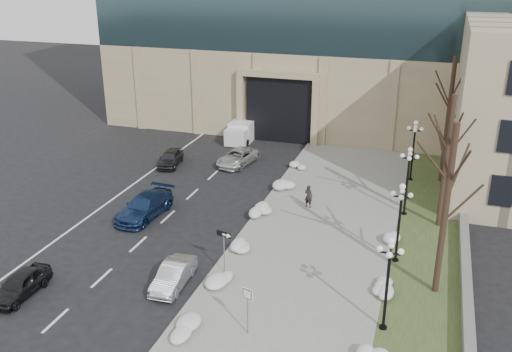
# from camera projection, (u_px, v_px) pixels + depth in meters

# --- Properties ---
(sidewalk) EXTENTS (9.00, 40.00, 0.12)m
(sidewalk) POSITION_uv_depth(u_px,v_px,m) (317.00, 237.00, 34.67)
(sidewalk) COLOR gray
(sidewalk) RESTS_ON ground
(curb) EXTENTS (0.30, 40.00, 0.14)m
(curb) POSITION_uv_depth(u_px,v_px,m) (247.00, 227.00, 35.94)
(curb) COLOR gray
(curb) RESTS_ON ground
(grass_strip) EXTENTS (4.00, 40.00, 0.10)m
(grass_strip) POSITION_uv_depth(u_px,v_px,m) (428.00, 254.00, 32.83)
(grass_strip) COLOR #344321
(grass_strip) RESTS_ON ground
(stone_wall) EXTENTS (0.50, 30.00, 0.70)m
(stone_wall) POSITION_uv_depth(u_px,v_px,m) (464.00, 238.00, 33.93)
(stone_wall) COLOR slate
(stone_wall) RESTS_ON ground
(car_a) EXTENTS (1.50, 3.68, 1.25)m
(car_a) POSITION_uv_depth(u_px,v_px,m) (20.00, 284.00, 28.68)
(car_a) COLOR black
(car_a) RESTS_ON ground
(car_b) EXTENTS (1.48, 3.77, 1.22)m
(car_b) POSITION_uv_depth(u_px,v_px,m) (173.00, 275.00, 29.54)
(car_b) COLOR #B0B2B8
(car_b) RESTS_ON ground
(car_c) EXTENTS (2.43, 5.20, 1.47)m
(car_c) POSITION_uv_depth(u_px,v_px,m) (145.00, 206.00, 37.33)
(car_c) COLOR navy
(car_c) RESTS_ON ground
(car_d) EXTENTS (2.88, 4.80, 1.25)m
(car_d) POSITION_uv_depth(u_px,v_px,m) (238.00, 157.00, 46.70)
(car_d) COLOR silver
(car_d) RESTS_ON ground
(car_e) EXTENTS (2.16, 3.96, 1.28)m
(car_e) POSITION_uv_depth(u_px,v_px,m) (170.00, 158.00, 46.52)
(car_e) COLOR #292A2E
(car_e) RESTS_ON ground
(pedestrian) EXTENTS (0.66, 0.52, 1.60)m
(pedestrian) POSITION_uv_depth(u_px,v_px,m) (309.00, 196.00, 38.43)
(pedestrian) COLOR black
(pedestrian) RESTS_ON sidewalk
(box_truck) EXTENTS (2.15, 5.79, 1.82)m
(box_truck) POSITION_uv_depth(u_px,v_px,m) (244.00, 130.00, 53.17)
(box_truck) COLOR silver
(box_truck) RESTS_ON ground
(one_way_sign) EXTENTS (0.93, 0.39, 2.52)m
(one_way_sign) POSITION_uv_depth(u_px,v_px,m) (226.00, 240.00, 30.05)
(one_way_sign) COLOR slate
(one_way_sign) RESTS_ON ground
(keep_sign) EXTENTS (0.52, 0.20, 2.46)m
(keep_sign) POSITION_uv_depth(u_px,v_px,m) (248.00, 301.00, 25.19)
(keep_sign) COLOR slate
(keep_sign) RESTS_ON ground
(snow_clump_b) EXTENTS (1.10, 1.60, 0.36)m
(snow_clump_b) POSITION_uv_depth(u_px,v_px,m) (184.00, 328.00, 25.87)
(snow_clump_b) COLOR silver
(snow_clump_b) RESTS_ON sidewalk
(snow_clump_c) EXTENTS (1.10, 1.60, 0.36)m
(snow_clump_c) POSITION_uv_depth(u_px,v_px,m) (219.00, 278.00, 29.86)
(snow_clump_c) COLOR silver
(snow_clump_c) RESTS_ON sidewalk
(snow_clump_d) EXTENTS (1.10, 1.60, 0.36)m
(snow_clump_d) POSITION_uv_depth(u_px,v_px,m) (242.00, 245.00, 33.26)
(snow_clump_d) COLOR silver
(snow_clump_d) RESTS_ON sidewalk
(snow_clump_e) EXTENTS (1.10, 1.60, 0.36)m
(snow_clump_e) POSITION_uv_depth(u_px,v_px,m) (259.00, 212.00, 37.57)
(snow_clump_e) COLOR silver
(snow_clump_e) RESTS_ON sidewalk
(snow_clump_f) EXTENTS (1.10, 1.60, 0.36)m
(snow_clump_f) POSITION_uv_depth(u_px,v_px,m) (284.00, 185.00, 41.86)
(snow_clump_f) COLOR silver
(snow_clump_f) RESTS_ON sidewalk
(snow_clump_g) EXTENTS (1.10, 1.60, 0.36)m
(snow_clump_g) POSITION_uv_depth(u_px,v_px,m) (297.00, 167.00, 45.56)
(snow_clump_g) COLOR silver
(snow_clump_g) RESTS_ON sidewalk
(snow_clump_i) EXTENTS (1.10, 1.60, 0.36)m
(snow_clump_i) POSITION_uv_depth(u_px,v_px,m) (379.00, 288.00, 28.96)
(snow_clump_i) COLOR silver
(snow_clump_i) RESTS_ON sidewalk
(snow_clump_j) EXTENTS (1.10, 1.60, 0.36)m
(snow_clump_j) POSITION_uv_depth(u_px,v_px,m) (392.00, 238.00, 34.04)
(snow_clump_j) COLOR silver
(snow_clump_j) RESTS_ON sidewalk
(snow_clump_l) EXTENTS (1.10, 1.60, 0.36)m
(snow_clump_l) POSITION_uv_depth(u_px,v_px,m) (386.00, 283.00, 29.42)
(snow_clump_l) COLOR silver
(snow_clump_l) RESTS_ON sidewalk
(lamppost_a) EXTENTS (1.18, 1.18, 4.76)m
(lamppost_a) POSITION_uv_depth(u_px,v_px,m) (388.00, 272.00, 25.11)
(lamppost_a) COLOR black
(lamppost_a) RESTS_ON ground
(lamppost_b) EXTENTS (1.18, 1.18, 4.76)m
(lamppost_b) POSITION_uv_depth(u_px,v_px,m) (400.00, 213.00, 30.89)
(lamppost_b) COLOR black
(lamppost_b) RESTS_ON ground
(lamppost_c) EXTENTS (1.18, 1.18, 4.76)m
(lamppost_c) POSITION_uv_depth(u_px,v_px,m) (408.00, 172.00, 36.66)
(lamppost_c) COLOR black
(lamppost_c) RESTS_ON ground
(lamppost_d) EXTENTS (1.18, 1.18, 4.76)m
(lamppost_d) POSITION_uv_depth(u_px,v_px,m) (414.00, 142.00, 42.43)
(lamppost_d) COLOR black
(lamppost_d) RESTS_ON ground
(tree_near) EXTENTS (3.20, 3.20, 9.00)m
(tree_near) POSITION_uv_depth(u_px,v_px,m) (449.00, 187.00, 27.04)
(tree_near) COLOR black
(tree_near) RESTS_ON ground
(tree_mid) EXTENTS (3.20, 3.20, 8.50)m
(tree_mid) POSITION_uv_depth(u_px,v_px,m) (448.00, 144.00, 34.26)
(tree_mid) COLOR black
(tree_mid) RESTS_ON ground
(tree_far) EXTENTS (3.20, 3.20, 9.50)m
(tree_far) POSITION_uv_depth(u_px,v_px,m) (450.00, 103.00, 41.13)
(tree_far) COLOR black
(tree_far) RESTS_ON ground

